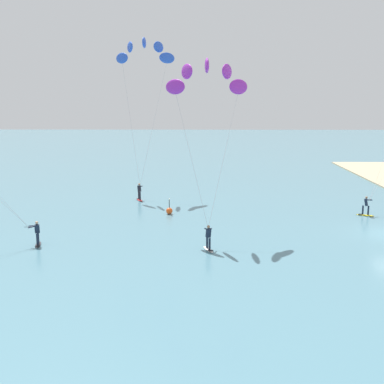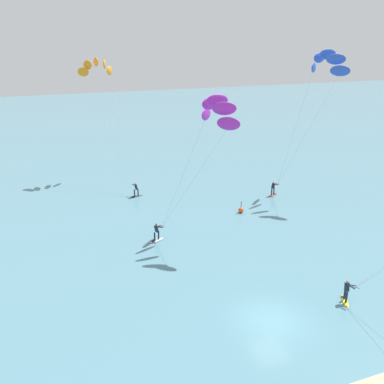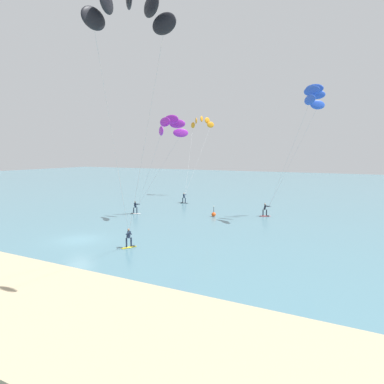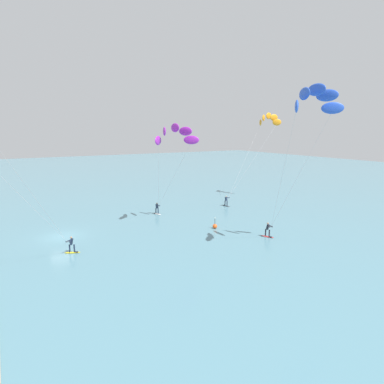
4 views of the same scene
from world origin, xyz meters
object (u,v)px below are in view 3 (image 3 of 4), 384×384
Objects in this scene: kitesurfer_downwind at (170,129)px; kitesurfer_nearshore at (129,28)px; marker_buoy at (214,214)px; kitesurfer_mid_water at (312,100)px; kitesurfer_far_out at (201,125)px.

kitesurfer_nearshore is at bearing -63.00° from kitesurfer_downwind.
marker_buoy is (4.53, 3.10, -10.68)m from kitesurfer_downwind.
marker_buoy is (-11.01, -3.14, -13.84)m from kitesurfer_mid_water.
kitesurfer_far_out is 24.67m from marker_buoy.
kitesurfer_nearshore reaches higher than kitesurfer_downwind.
kitesurfer_nearshore is 24.60m from kitesurfer_downwind.
kitesurfer_mid_water is at bearing 21.90° from kitesurfer_downwind.
kitesurfer_nearshore reaches higher than kitesurfer_mid_water.
kitesurfer_nearshore reaches higher than kitesurfer_far_out.
kitesurfer_downwind is (-15.54, -6.25, -3.16)m from kitesurfer_mid_water.
kitesurfer_far_out is 22.20m from kitesurfer_downwind.
kitesurfer_far_out is (-17.51, 42.82, -1.56)m from kitesurfer_nearshore.
kitesurfer_downwind is (-11.05, 21.68, -3.62)m from kitesurfer_nearshore.
kitesurfer_nearshore is 1.11× the size of kitesurfer_far_out.
kitesurfer_downwind is 9.19× the size of marker_buoy.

